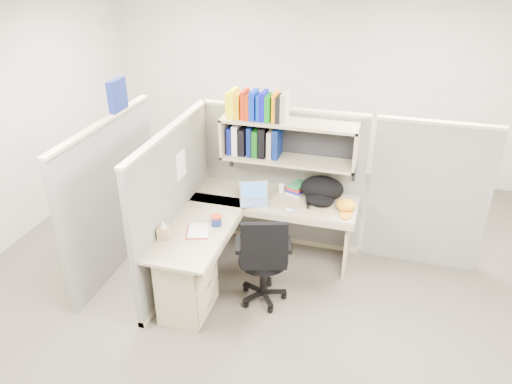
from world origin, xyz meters
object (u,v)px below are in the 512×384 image
(backpack, at_px, (321,191))
(snack_canister, at_px, (216,220))
(desk, at_px, (212,260))
(laptop, at_px, (254,195))
(task_chair, at_px, (263,272))

(backpack, xyz_separation_m, snack_canister, (-0.90, -0.73, -0.08))
(backpack, bearing_deg, desk, -131.45)
(laptop, height_order, task_chair, task_chair)
(desk, bearing_deg, snack_canister, 92.93)
(laptop, height_order, backpack, backpack)
(desk, distance_m, snack_canister, 0.39)
(desk, bearing_deg, laptop, 71.42)
(task_chair, bearing_deg, backpack, 65.64)
(laptop, distance_m, backpack, 0.70)
(snack_canister, distance_m, task_chair, 0.67)
(snack_canister, xyz_separation_m, task_chair, (0.51, -0.13, -0.42))
(laptop, relative_size, backpack, 0.66)
(laptop, xyz_separation_m, task_chair, (0.27, -0.63, -0.48))
(laptop, bearing_deg, snack_canister, -134.85)
(laptop, bearing_deg, backpack, -0.69)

